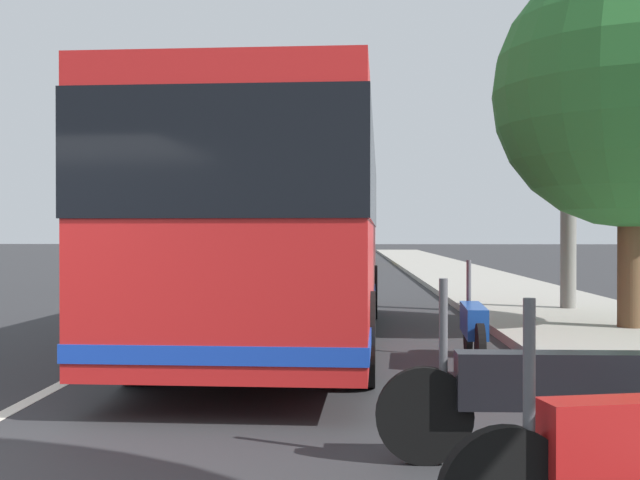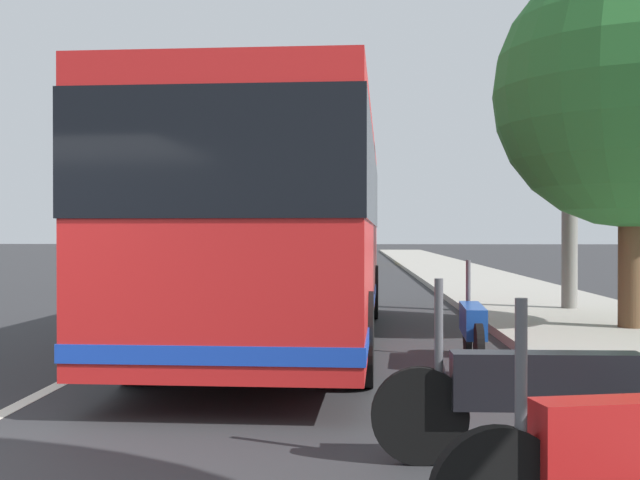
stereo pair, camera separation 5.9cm
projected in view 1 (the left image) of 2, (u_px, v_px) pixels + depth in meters
The scene contains 11 objects.
sidewalk_curb at pixel (571, 317), 14.25m from camera, with size 110.00×3.60×0.14m, color #9E998E.
lane_divider_line at pixel (186, 319), 14.53m from camera, with size 110.00×0.16×0.01m, color silver.
coach_bus at pixel (286, 218), 11.46m from camera, with size 10.32×2.97×3.11m.
motorcycle_nearest_curb at pixel (549, 393), 5.37m from camera, with size 0.24×2.40×1.29m.
motorcycle_far_end at pixel (473, 327), 9.42m from camera, with size 2.25×0.32×1.26m.
car_side_street at pixel (177, 263), 22.69m from camera, with size 4.38×2.05×1.52m.
car_behind_bus at pixel (340, 247), 50.92m from camera, with size 4.24×1.88×1.47m.
car_ahead_same_lane at pixel (334, 250), 40.00m from camera, with size 3.99×2.11×1.52m.
car_oncoming at pixel (320, 252), 35.47m from camera, with size 4.55×2.17×1.57m.
roadside_tree_mid_block at pixel (631, 92), 12.14m from camera, with size 4.26×4.26×5.94m.
utility_pole at pixel (569, 107), 15.28m from camera, with size 0.31×0.31×8.13m, color slate.
Camera 1 is at (-4.40, -3.06, 1.60)m, focal length 43.97 mm.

